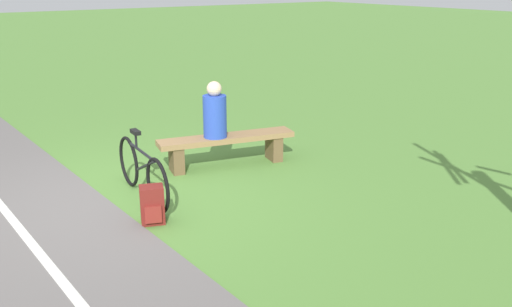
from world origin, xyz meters
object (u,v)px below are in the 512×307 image
object	(u,v)px
backpack	(152,205)
person_seated	(215,113)
bench	(227,144)
bicycle	(142,171)

from	to	relation	value
backpack	person_seated	bearing A→B (deg)	-142.11
bench	backpack	world-z (taller)	bench
bench	person_seated	world-z (taller)	person_seated
person_seated	bicycle	bearing A→B (deg)	33.08
bicycle	backpack	world-z (taller)	bicycle
person_seated	bicycle	world-z (taller)	person_seated
person_seated	bicycle	distance (m)	1.53
bench	person_seated	size ratio (longest dim) A/B	2.53
bicycle	backpack	distance (m)	0.80
bench	backpack	size ratio (longest dim) A/B	4.67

